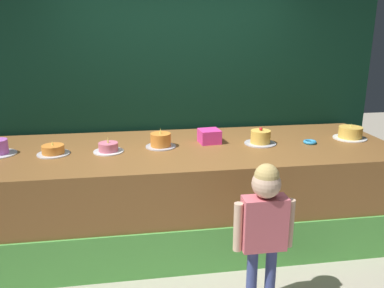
% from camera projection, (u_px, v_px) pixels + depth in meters
% --- Properties ---
extents(ground_plane, '(12.00, 12.00, 0.00)m').
position_uv_depth(ground_plane, '(198.00, 273.00, 3.41)').
color(ground_plane, '#BCB29E').
extents(stage_platform, '(4.04, 1.41, 0.93)m').
position_uv_depth(stage_platform, '(187.00, 192.00, 3.93)').
color(stage_platform, brown).
rests_on(stage_platform, ground_plane).
extents(curtain_backdrop, '(4.59, 0.08, 2.93)m').
position_uv_depth(curtain_backdrop, '(176.00, 81.00, 4.41)').
color(curtain_backdrop, black).
rests_on(curtain_backdrop, ground_plane).
extents(child_figure, '(0.44, 0.20, 1.15)m').
position_uv_depth(child_figure, '(264.00, 219.00, 2.78)').
color(child_figure, '#3F4C8C').
rests_on(child_figure, ground_plane).
extents(pink_box, '(0.22, 0.22, 0.13)m').
position_uv_depth(pink_box, '(209.00, 136.00, 3.92)').
color(pink_box, '#F93CA2').
rests_on(pink_box, stage_platform).
extents(donut, '(0.13, 0.13, 0.03)m').
position_uv_depth(donut, '(310.00, 142.00, 3.91)').
color(donut, '#3399D8').
rests_on(donut, stage_platform).
extents(cake_left, '(0.29, 0.29, 0.12)m').
position_uv_depth(cake_left, '(53.00, 150.00, 3.57)').
color(cake_left, silver).
rests_on(cake_left, stage_platform).
extents(cake_center_left, '(0.28, 0.28, 0.15)m').
position_uv_depth(cake_center_left, '(108.00, 148.00, 3.64)').
color(cake_center_left, white).
rests_on(cake_center_left, stage_platform).
extents(cake_center_right, '(0.29, 0.29, 0.19)m').
position_uv_depth(cake_center_right, '(161.00, 141.00, 3.78)').
color(cake_center_right, silver).
rests_on(cake_center_right, stage_platform).
extents(cake_right, '(0.31, 0.31, 0.17)m').
position_uv_depth(cake_right, '(260.00, 138.00, 3.89)').
color(cake_right, silver).
rests_on(cake_right, stage_platform).
extents(cake_far_right, '(0.34, 0.34, 0.16)m').
position_uv_depth(cake_far_right, '(350.00, 133.00, 4.08)').
color(cake_far_right, white).
rests_on(cake_far_right, stage_platform).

